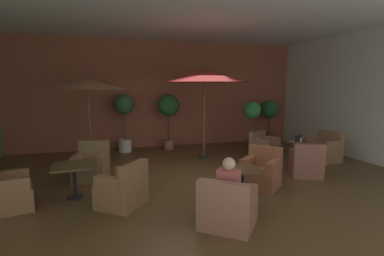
# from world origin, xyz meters

# --- Properties ---
(ground_plane) EXTENTS (10.58, 8.23, 0.02)m
(ground_plane) POSITION_xyz_m (0.00, 0.00, -0.01)
(ground_plane) COLOR #503820
(wall_back_brick) EXTENTS (10.58, 0.08, 3.82)m
(wall_back_brick) POSITION_xyz_m (0.00, 4.07, 1.91)
(wall_back_brick) COLOR #954E38
(wall_back_brick) RESTS_ON ground_plane
(wall_right_plain) EXTENTS (0.08, 8.23, 3.82)m
(wall_right_plain) POSITION_xyz_m (5.25, 0.00, 1.91)
(wall_right_plain) COLOR silver
(wall_right_plain) RESTS_ON ground_plane
(ceiling_slab) EXTENTS (10.58, 8.23, 0.06)m
(ceiling_slab) POSITION_xyz_m (0.00, 0.00, 3.85)
(ceiling_slab) COLOR silver
(ceiling_slab) RESTS_ON wall_back_brick
(cafe_table_front_left) EXTENTS (0.62, 0.62, 0.68)m
(cafe_table_front_left) POSITION_xyz_m (3.08, 0.27, 0.49)
(cafe_table_front_left) COLOR black
(cafe_table_front_left) RESTS_ON ground_plane
(armchair_front_left_north) EXTENTS (0.97, 1.00, 0.85)m
(armchair_front_left_north) POSITION_xyz_m (2.62, -0.65, 0.32)
(armchair_front_left_north) COLOR brown
(armchair_front_left_north) RESTS_ON ground_plane
(armchair_front_left_east) EXTENTS (0.89, 0.93, 0.86)m
(armchair_front_left_east) POSITION_xyz_m (4.09, 0.43, 0.32)
(armchair_front_left_east) COLOR #8A6043
(armchair_front_left_east) RESTS_ON ground_plane
(armchair_front_left_south) EXTENTS (1.05, 1.03, 0.86)m
(armchair_front_left_south) POSITION_xyz_m (2.51, 1.12, 0.32)
(armchair_front_left_south) COLOR brown
(armchair_front_left_south) RESTS_ON ground_plane
(cafe_table_front_right) EXTENTS (0.82, 0.82, 0.68)m
(cafe_table_front_right) POSITION_xyz_m (-2.72, -0.52, 0.56)
(cafe_table_front_right) COLOR black
(cafe_table_front_right) RESTS_ON ground_plane
(armchair_front_right_north) EXTENTS (1.03, 1.03, 0.84)m
(armchair_front_right_north) POSITION_xyz_m (-1.83, -1.24, 0.32)
(armchair_front_right_north) COLOR brown
(armchair_front_right_north) RESTS_ON ground_plane
(armchair_front_right_east) EXTENTS (0.88, 0.90, 0.90)m
(armchair_front_right_east) POSITION_xyz_m (-2.43, 0.58, 0.33)
(armchair_front_right_east) COLOR brown
(armchair_front_right_east) RESTS_ON ground_plane
(armchair_front_right_south) EXTENTS (0.90, 0.91, 0.78)m
(armchair_front_right_south) POSITION_xyz_m (-3.83, -0.77, 0.30)
(armchair_front_right_south) COLOR brown
(armchair_front_right_south) RESTS_ON ground_plane
(cafe_table_mid_center) EXTENTS (0.68, 0.68, 0.68)m
(cafe_table_mid_center) POSITION_xyz_m (0.33, -1.73, 0.50)
(cafe_table_mid_center) COLOR black
(cafe_table_mid_center) RESTS_ON ground_plane
(armchair_mid_center_north) EXTENTS (1.03, 1.03, 0.87)m
(armchair_mid_center_north) POSITION_xyz_m (1.14, -1.05, 0.32)
(armchair_mid_center_north) COLOR brown
(armchair_mid_center_north) RESTS_ON ground_plane
(armchair_mid_center_east) EXTENTS (1.09, 1.08, 0.81)m
(armchair_mid_center_east) POSITION_xyz_m (-0.34, -2.54, 0.31)
(armchair_mid_center_east) COLOR #8C5944
(armchair_mid_center_east) RESTS_ON ground_plane
(patio_umbrella_tall_red) EXTENTS (2.67, 2.67, 2.69)m
(patio_umbrella_tall_red) POSITION_xyz_m (0.83, 1.84, 2.50)
(patio_umbrella_tall_red) COLOR #2D2D2D
(patio_umbrella_tall_red) RESTS_ON ground_plane
(patio_umbrella_center_beige) EXTENTS (2.11, 2.11, 2.42)m
(patio_umbrella_center_beige) POSITION_xyz_m (-2.49, 2.10, 2.25)
(patio_umbrella_center_beige) COLOR #2D2D2D
(patio_umbrella_center_beige) RESTS_ON ground_plane
(potted_tree_left_corner) EXTENTS (0.71, 0.71, 1.69)m
(potted_tree_left_corner) POSITION_xyz_m (4.04, 3.34, 1.20)
(potted_tree_left_corner) COLOR #3C3731
(potted_tree_left_corner) RESTS_ON ground_plane
(potted_tree_mid_left) EXTENTS (0.60, 0.60, 1.71)m
(potted_tree_mid_left) POSITION_xyz_m (2.77, 2.41, 1.16)
(potted_tree_mid_left) COLOR #3B3329
(potted_tree_mid_left) RESTS_ON ground_plane
(potted_tree_mid_right) EXTENTS (0.68, 0.68, 1.96)m
(potted_tree_mid_right) POSITION_xyz_m (-1.43, 3.46, 1.34)
(potted_tree_mid_right) COLOR silver
(potted_tree_mid_right) RESTS_ON ground_plane
(potted_tree_right_corner) EXTENTS (0.75, 0.75, 1.93)m
(potted_tree_right_corner) POSITION_xyz_m (0.09, 3.49, 1.42)
(potted_tree_right_corner) COLOR #A05F47
(potted_tree_right_corner) RESTS_ON ground_plane
(patron_blue_shirt) EXTENTS (0.40, 0.38, 0.66)m
(patron_blue_shirt) POSITION_xyz_m (-0.31, -2.52, 0.75)
(patron_blue_shirt) COLOR #AD504B
(patron_blue_shirt) RESTS_ON ground_plane
(iced_drink_cup) EXTENTS (0.08, 0.08, 0.11)m
(iced_drink_cup) POSITION_xyz_m (3.11, 0.24, 0.73)
(iced_drink_cup) COLOR white
(iced_drink_cup) RESTS_ON cafe_table_front_left
(open_laptop) EXTENTS (0.37, 0.31, 0.20)m
(open_laptop) POSITION_xyz_m (2.98, 0.24, 0.73)
(open_laptop) COLOR #9EA0A5
(open_laptop) RESTS_ON cafe_table_front_left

